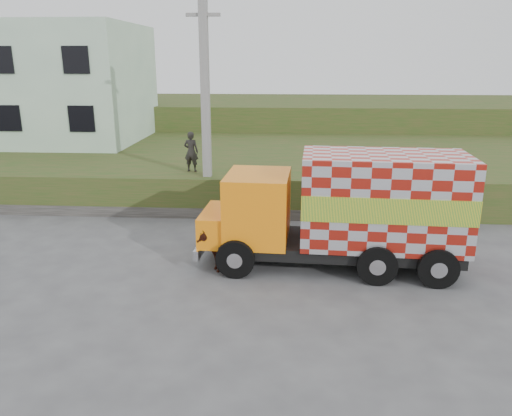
# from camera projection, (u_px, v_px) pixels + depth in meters

# --- Properties ---
(ground) EXTENTS (120.00, 120.00, 0.00)m
(ground) POSITION_uv_depth(u_px,v_px,m) (218.00, 261.00, 14.77)
(ground) COLOR #474749
(ground) RESTS_ON ground
(embankment) EXTENTS (40.00, 12.00, 1.50)m
(embankment) POSITION_uv_depth(u_px,v_px,m) (246.00, 166.00, 24.12)
(embankment) COLOR #2A4C19
(embankment) RESTS_ON ground
(embankment_far) EXTENTS (40.00, 12.00, 3.00)m
(embankment_far) POSITION_uv_depth(u_px,v_px,m) (260.00, 121.00, 35.37)
(embankment_far) COLOR #2A4C19
(embankment_far) RESTS_ON ground
(retaining_strip) EXTENTS (16.00, 0.50, 0.40)m
(retaining_strip) POSITION_uv_depth(u_px,v_px,m) (181.00, 212.00, 18.85)
(retaining_strip) COLOR #595651
(retaining_strip) RESTS_ON ground
(building) EXTENTS (10.00, 8.00, 6.00)m
(building) POSITION_uv_depth(u_px,v_px,m) (45.00, 83.00, 26.59)
(building) COLOR #BBDBBC
(building) RESTS_ON embankment
(utility_pole) EXTENTS (1.20, 0.30, 8.00)m
(utility_pole) POSITION_uv_depth(u_px,v_px,m) (206.00, 107.00, 18.06)
(utility_pole) COLOR gray
(utility_pole) RESTS_ON ground
(cargo_truck) EXTENTS (7.48, 2.91, 3.29)m
(cargo_truck) POSITION_uv_depth(u_px,v_px,m) (346.00, 210.00, 13.93)
(cargo_truck) COLOR black
(cargo_truck) RESTS_ON ground
(cow) EXTENTS (1.14, 1.65, 1.28)m
(cow) POSITION_uv_depth(u_px,v_px,m) (219.00, 244.00, 14.28)
(cow) COLOR black
(cow) RESTS_ON ground
(pedestrian) EXTENTS (0.62, 0.45, 1.56)m
(pedestrian) POSITION_uv_depth(u_px,v_px,m) (191.00, 152.00, 19.37)
(pedestrian) COLOR #322E2C
(pedestrian) RESTS_ON embankment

